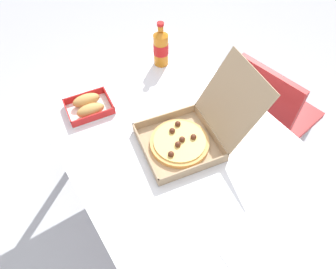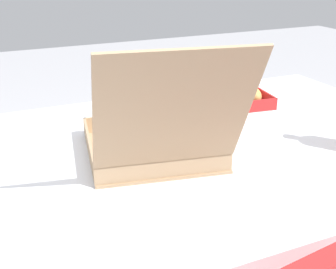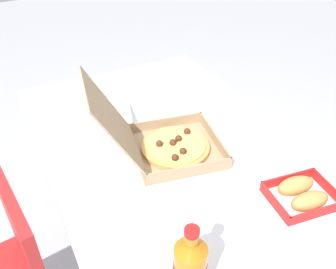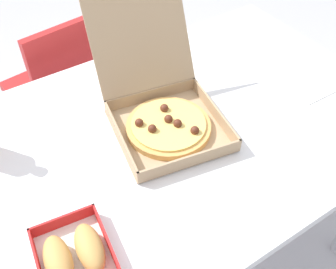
# 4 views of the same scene
# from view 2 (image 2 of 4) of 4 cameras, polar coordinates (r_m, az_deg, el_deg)

# --- Properties ---
(dining_table) EXTENTS (1.45, 0.85, 0.74)m
(dining_table) POSITION_cam_2_polar(r_m,az_deg,el_deg) (1.09, 0.06, -5.51)
(dining_table) COLOR white
(dining_table) RESTS_ON ground_plane
(pizza_box_open) EXTENTS (0.36, 0.47, 0.30)m
(pizza_box_open) POSITION_cam_2_polar(r_m,az_deg,el_deg) (0.99, -1.68, -0.78)
(pizza_box_open) COLOR tan
(pizza_box_open) RESTS_ON dining_table
(bread_side_box) EXTENTS (0.17, 0.21, 0.06)m
(bread_side_box) POSITION_cam_2_polar(r_m,az_deg,el_deg) (1.38, 8.93, 4.82)
(bread_side_box) COLOR white
(bread_side_box) RESTS_ON dining_table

